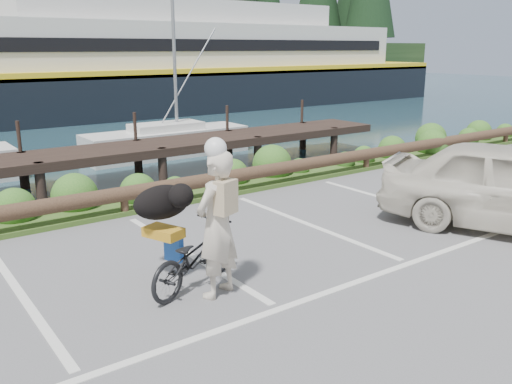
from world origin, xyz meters
The scene contains 6 objects.
ground centered at (0.00, 0.00, 0.00)m, with size 72.00×72.00×0.00m, color #5A5A5D.
vegetation_strip centered at (0.00, 5.30, 0.05)m, with size 34.00×1.60×0.10m, color #3D5B21.
log_rail centered at (0.00, 4.60, 0.00)m, with size 32.00×0.30×0.60m, color #443021, non-canonical shape.
bicycle centered at (-0.55, 0.83, 0.46)m, with size 0.61×1.74×0.91m, color black.
cyclist centered at (-0.40, 0.45, 1.00)m, with size 0.73×0.48×2.01m, color beige.
dog centered at (-0.75, 1.35, 1.16)m, with size 0.86×0.42×0.49m, color black.
Camera 1 is at (-3.99, -5.36, 3.28)m, focal length 38.00 mm.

